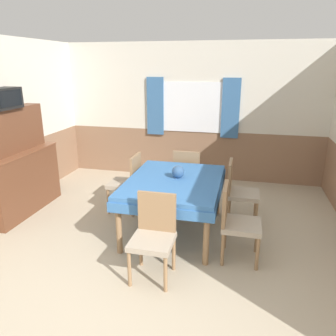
{
  "coord_description": "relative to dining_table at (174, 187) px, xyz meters",
  "views": [
    {
      "loc": [
        1.03,
        -2.01,
        2.2
      ],
      "look_at": [
        0.09,
        1.94,
        0.9
      ],
      "focal_mm": 35.0,
      "sensor_mm": 36.0,
      "label": 1
    }
  ],
  "objects": [
    {
      "name": "wall_back",
      "position": [
        -0.17,
        2.31,
        0.66
      ],
      "size": [
        5.39,
        0.1,
        2.6
      ],
      "color": "silver",
      "rests_on": "ground_plane"
    },
    {
      "name": "wall_left",
      "position": [
        -2.69,
        0.17,
        0.65
      ],
      "size": [
        0.05,
        4.63,
        2.6
      ],
      "color": "silver",
      "rests_on": "ground_plane"
    },
    {
      "name": "dining_table",
      "position": [
        0.0,
        0.0,
        0.0
      ],
      "size": [
        1.23,
        1.57,
        0.75
      ],
      "color": "#386BA8",
      "rests_on": "ground_plane"
    },
    {
      "name": "chair_head_window",
      "position": [
        0.0,
        1.0,
        -0.16
      ],
      "size": [
        0.44,
        0.44,
        0.9
      ],
      "color": "#93704C",
      "rests_on": "ground_plane"
    },
    {
      "name": "chair_right_far",
      "position": [
        0.83,
        0.48,
        -0.16
      ],
      "size": [
        0.44,
        0.44,
        0.9
      ],
      "rotation": [
        0.0,
        0.0,
        4.71
      ],
      "color": "#93704C",
      "rests_on": "ground_plane"
    },
    {
      "name": "chair_right_near",
      "position": [
        0.83,
        -0.48,
        -0.16
      ],
      "size": [
        0.44,
        0.44,
        0.9
      ],
      "rotation": [
        0.0,
        0.0,
        4.71
      ],
      "color": "#93704C",
      "rests_on": "ground_plane"
    },
    {
      "name": "chair_head_near",
      "position": [
        0.0,
        -1.0,
        -0.16
      ],
      "size": [
        0.44,
        0.44,
        0.9
      ],
      "rotation": [
        0.0,
        0.0,
        3.14
      ],
      "color": "#93704C",
      "rests_on": "ground_plane"
    },
    {
      "name": "chair_left_far",
      "position": [
        -0.83,
        0.48,
        -0.16
      ],
      "size": [
        0.44,
        0.44,
        0.9
      ],
      "rotation": [
        0.0,
        0.0,
        1.57
      ],
      "color": "#93704C",
      "rests_on": "ground_plane"
    },
    {
      "name": "sideboard",
      "position": [
        -2.44,
        0.08,
        0.03
      ],
      "size": [
        0.46,
        1.43,
        1.6
      ],
      "color": "brown",
      "rests_on": "ground_plane"
    },
    {
      "name": "tv",
      "position": [
        -2.44,
        -0.03,
        1.09
      ],
      "size": [
        0.29,
        0.53,
        0.29
      ],
      "color": "black",
      "rests_on": "sideboard"
    },
    {
      "name": "vase",
      "position": [
        0.03,
        0.07,
        0.19
      ],
      "size": [
        0.17,
        0.17,
        0.17
      ],
      "color": "#335684",
      "rests_on": "dining_table"
    }
  ]
}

